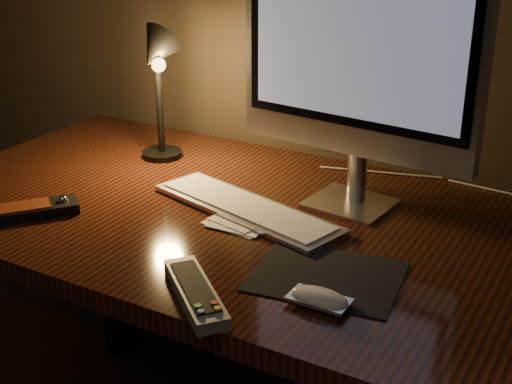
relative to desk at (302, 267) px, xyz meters
The scene contains 10 objects.
desk is the anchor object (origin of this frame).
monitor 0.44m from the desk, 41.62° to the left, with size 0.49×0.16×0.52m.
keyboard 0.18m from the desk, 145.74° to the right, with size 0.43×0.12×0.02m, color silver.
mousepad 0.30m from the desk, 55.95° to the right, with size 0.24×0.19×0.00m, color black.
mouse 0.38m from the desk, 60.12° to the right, with size 0.10×0.05×0.02m, color white.
media_remote 0.55m from the desk, 147.47° to the right, with size 0.16×0.17×0.03m.
tv_remote 0.41m from the desk, 89.61° to the right, with size 0.19×0.17×0.03m.
papers 0.20m from the desk, 123.08° to the right, with size 0.12×0.08×0.01m, color white.
desk_lamp 0.54m from the desk, 168.67° to the left, with size 0.15×0.17×0.32m.
cable 0.35m from the desk, 53.25° to the left, with size 0.00×0.00×0.53m, color white.
Camera 1 is at (0.56, 0.76, 1.33)m, focal length 50.00 mm.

